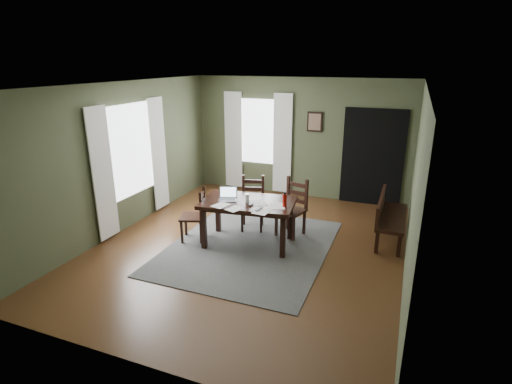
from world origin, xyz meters
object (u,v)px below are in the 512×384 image
at_px(chair_end, 195,215).
at_px(water_bottle, 285,200).
at_px(chair_back_right, 292,208).
at_px(laptop, 228,196).
at_px(chair_back_left, 253,204).
at_px(dining_table, 248,206).
at_px(bench, 388,214).

height_order(chair_end, water_bottle, water_bottle).
distance_m(chair_back_right, laptop, 1.22).
bearing_deg(water_bottle, chair_end, -174.47).
distance_m(chair_back_left, water_bottle, 1.18).
xyz_separation_m(dining_table, chair_back_left, (-0.19, 0.67, -0.21)).
height_order(dining_table, laptop, laptop).
distance_m(bench, laptop, 2.82).
height_order(chair_back_left, water_bottle, water_bottle).
xyz_separation_m(chair_end, chair_back_right, (1.51, 0.85, 0.04)).
bearing_deg(chair_back_right, laptop, -127.64).
distance_m(chair_end, chair_back_left, 1.13).
distance_m(chair_back_left, chair_back_right, 0.78).
distance_m(chair_end, chair_back_right, 1.74).
bearing_deg(chair_end, bench, 93.11).
relative_size(dining_table, laptop, 4.45).
relative_size(dining_table, chair_end, 1.76).
height_order(dining_table, chair_back_left, chair_back_left).
relative_size(chair_back_left, bench, 0.69).
xyz_separation_m(dining_table, bench, (2.22, 1.07, -0.21)).
bearing_deg(laptop, dining_table, -14.14).
bearing_deg(chair_back_right, bench, 29.90).
bearing_deg(chair_end, laptop, 86.16).
height_order(dining_table, water_bottle, water_bottle).
relative_size(chair_back_right, laptop, 2.76).
relative_size(chair_end, laptop, 2.53).
relative_size(dining_table, chair_back_left, 1.68).
relative_size(chair_end, chair_back_right, 0.91).
relative_size(bench, water_bottle, 5.88).
distance_m(chair_back_right, water_bottle, 0.80).
height_order(chair_back_right, laptop, chair_back_right).
bearing_deg(chair_back_right, chair_back_left, -165.04).
distance_m(chair_back_left, bench, 2.44).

